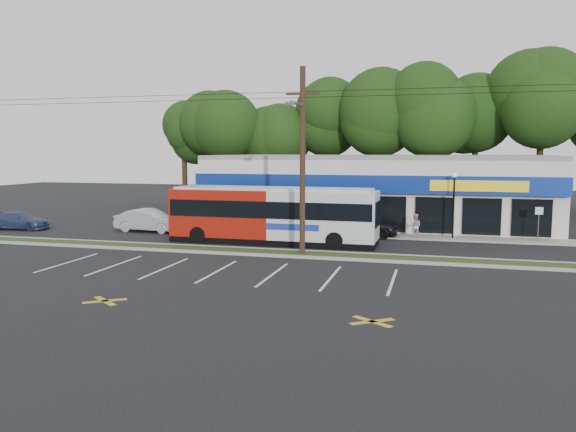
# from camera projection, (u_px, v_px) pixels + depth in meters

# --- Properties ---
(ground) EXTENTS (120.00, 120.00, 0.00)m
(ground) POSITION_uv_depth(u_px,v_px,m) (244.00, 256.00, 30.14)
(ground) COLOR black
(ground) RESTS_ON ground
(grass_strip) EXTENTS (40.00, 1.60, 0.12)m
(grass_strip) POSITION_uv_depth(u_px,v_px,m) (250.00, 252.00, 31.09)
(grass_strip) COLOR #273616
(grass_strip) RESTS_ON ground
(curb_south) EXTENTS (40.00, 0.25, 0.14)m
(curb_south) POSITION_uv_depth(u_px,v_px,m) (245.00, 254.00, 30.28)
(curb_south) COLOR #9E9E93
(curb_south) RESTS_ON ground
(curb_north) EXTENTS (40.00, 0.25, 0.14)m
(curb_north) POSITION_uv_depth(u_px,v_px,m) (254.00, 249.00, 31.91)
(curb_north) COLOR #9E9E93
(curb_north) RESTS_ON ground
(sidewalk) EXTENTS (32.00, 2.20, 0.10)m
(sidewalk) POSITION_uv_depth(u_px,v_px,m) (359.00, 235.00, 37.50)
(sidewalk) COLOR #9E9E93
(sidewalk) RESTS_ON ground
(strip_mall) EXTENTS (25.00, 12.55, 5.30)m
(strip_mall) POSITION_uv_depth(u_px,v_px,m) (378.00, 189.00, 43.72)
(strip_mall) COLOR beige
(strip_mall) RESTS_ON ground
(utility_pole) EXTENTS (50.00, 2.77, 10.00)m
(utility_pole) POSITION_uv_depth(u_px,v_px,m) (299.00, 155.00, 29.69)
(utility_pole) COLOR black
(utility_pole) RESTS_ON ground
(lamp_post) EXTENTS (0.30, 0.30, 4.25)m
(lamp_post) POSITION_uv_depth(u_px,v_px,m) (454.00, 198.00, 35.48)
(lamp_post) COLOR black
(lamp_post) RESTS_ON ground
(sign_post) EXTENTS (0.45, 0.10, 2.23)m
(sign_post) POSITION_uv_depth(u_px,v_px,m) (539.00, 218.00, 34.12)
(sign_post) COLOR #59595E
(sign_post) RESTS_ON ground
(tree_line) EXTENTS (46.76, 6.76, 11.83)m
(tree_line) POSITION_uv_depth(u_px,v_px,m) (374.00, 121.00, 53.12)
(tree_line) COLOR black
(tree_line) RESTS_ON ground
(metrobus) EXTENTS (12.77, 2.85, 3.42)m
(metrobus) POSITION_uv_depth(u_px,v_px,m) (273.00, 214.00, 34.17)
(metrobus) COLOR #A0170C
(metrobus) RESTS_ON ground
(car_dark) EXTENTS (4.89, 2.07, 1.65)m
(car_dark) POSITION_uv_depth(u_px,v_px,m) (361.00, 224.00, 36.88)
(car_dark) COLOR black
(car_dark) RESTS_ON ground
(car_silver) EXTENTS (4.88, 1.89, 1.59)m
(car_silver) POSITION_uv_depth(u_px,v_px,m) (150.00, 220.00, 39.17)
(car_silver) COLOR #B9BDC2
(car_silver) RESTS_ON ground
(car_blue) EXTENTS (4.40, 2.05, 1.24)m
(car_blue) POSITION_uv_depth(u_px,v_px,m) (20.00, 221.00, 40.45)
(car_blue) COLOR navy
(car_blue) RESTS_ON ground
(pedestrian_a) EXTENTS (0.70, 0.61, 1.62)m
(pedestrian_a) POSITION_uv_depth(u_px,v_px,m) (341.00, 224.00, 37.22)
(pedestrian_a) COLOR silver
(pedestrian_a) RESTS_ON ground
(pedestrian_b) EXTENTS (0.81, 0.64, 1.62)m
(pedestrian_b) POSITION_uv_depth(u_px,v_px,m) (415.00, 226.00, 36.00)
(pedestrian_b) COLOR #B9B0A7
(pedestrian_b) RESTS_ON ground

